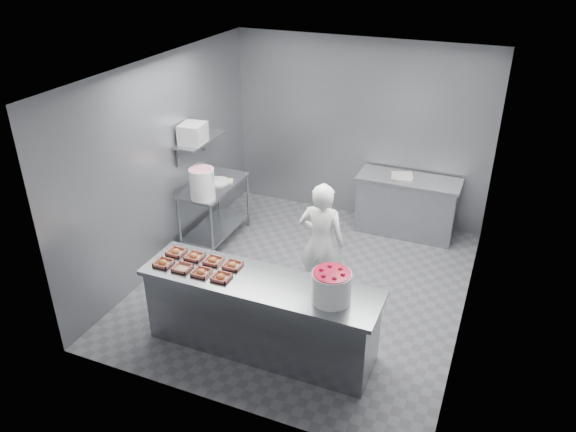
# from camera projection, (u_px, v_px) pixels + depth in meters

# --- Properties ---
(floor) EXTENTS (4.50, 4.50, 0.00)m
(floor) POSITION_uv_depth(u_px,v_px,m) (305.00, 284.00, 7.39)
(floor) COLOR #4C4C51
(floor) RESTS_ON ground
(ceiling) EXTENTS (4.50, 4.50, 0.00)m
(ceiling) POSITION_uv_depth(u_px,v_px,m) (308.00, 70.00, 6.10)
(ceiling) COLOR white
(ceiling) RESTS_ON wall_back
(wall_back) EXTENTS (4.00, 0.04, 2.80)m
(wall_back) POSITION_uv_depth(u_px,v_px,m) (359.00, 131.00, 8.58)
(wall_back) COLOR slate
(wall_back) RESTS_ON ground
(wall_left) EXTENTS (0.04, 4.50, 2.80)m
(wall_left) POSITION_uv_depth(u_px,v_px,m) (166.00, 163.00, 7.43)
(wall_left) COLOR slate
(wall_left) RESTS_ON ground
(wall_right) EXTENTS (0.04, 4.50, 2.80)m
(wall_right) POSITION_uv_depth(u_px,v_px,m) (479.00, 217.00, 6.06)
(wall_right) COLOR slate
(wall_right) RESTS_ON ground
(service_counter) EXTENTS (2.60, 0.70, 0.90)m
(service_counter) POSITION_uv_depth(u_px,v_px,m) (261.00, 315.00, 6.08)
(service_counter) COLOR slate
(service_counter) RESTS_ON ground
(prep_table) EXTENTS (0.60, 1.20, 0.90)m
(prep_table) POSITION_uv_depth(u_px,v_px,m) (215.00, 204.00, 8.17)
(prep_table) COLOR slate
(prep_table) RESTS_ON ground
(back_counter) EXTENTS (1.50, 0.60, 0.90)m
(back_counter) POSITION_uv_depth(u_px,v_px,m) (407.00, 206.00, 8.43)
(back_counter) COLOR slate
(back_counter) RESTS_ON ground
(wall_shelf) EXTENTS (0.35, 0.90, 0.03)m
(wall_shelf) POSITION_uv_depth(u_px,v_px,m) (200.00, 140.00, 7.79)
(wall_shelf) COLOR slate
(wall_shelf) RESTS_ON wall_left
(tray_0) EXTENTS (0.19, 0.18, 0.06)m
(tray_0) POSITION_uv_depth(u_px,v_px,m) (163.00, 263.00, 6.14)
(tray_0) COLOR tan
(tray_0) RESTS_ON service_counter
(tray_1) EXTENTS (0.19, 0.18, 0.04)m
(tray_1) POSITION_uv_depth(u_px,v_px,m) (182.00, 268.00, 6.05)
(tray_1) COLOR tan
(tray_1) RESTS_ON service_counter
(tray_2) EXTENTS (0.19, 0.18, 0.06)m
(tray_2) POSITION_uv_depth(u_px,v_px,m) (201.00, 272.00, 5.97)
(tray_2) COLOR tan
(tray_2) RESTS_ON service_counter
(tray_3) EXTENTS (0.19, 0.18, 0.06)m
(tray_3) POSITION_uv_depth(u_px,v_px,m) (221.00, 277.00, 5.89)
(tray_3) COLOR tan
(tray_3) RESTS_ON service_counter
(tray_4) EXTENTS (0.19, 0.18, 0.06)m
(tray_4) POSITION_uv_depth(u_px,v_px,m) (176.00, 252.00, 6.34)
(tray_4) COLOR tan
(tray_4) RESTS_ON service_counter
(tray_5) EXTENTS (0.19, 0.18, 0.06)m
(tray_5) POSITION_uv_depth(u_px,v_px,m) (194.00, 256.00, 6.26)
(tray_5) COLOR tan
(tray_5) RESTS_ON service_counter
(tray_6) EXTENTS (0.19, 0.18, 0.06)m
(tray_6) POSITION_uv_depth(u_px,v_px,m) (213.00, 260.00, 6.18)
(tray_6) COLOR tan
(tray_6) RESTS_ON service_counter
(tray_7) EXTENTS (0.19, 0.18, 0.06)m
(tray_7) POSITION_uv_depth(u_px,v_px,m) (232.00, 265.00, 6.10)
(tray_7) COLOR tan
(tray_7) RESTS_ON service_counter
(worker) EXTENTS (0.59, 0.40, 1.57)m
(worker) POSITION_uv_depth(u_px,v_px,m) (321.00, 243.00, 6.79)
(worker) COLOR white
(worker) RESTS_ON ground
(strawberry_tub) EXTENTS (0.39, 0.39, 0.33)m
(strawberry_tub) POSITION_uv_depth(u_px,v_px,m) (331.00, 286.00, 5.49)
(strawberry_tub) COLOR silver
(strawberry_tub) RESTS_ON service_counter
(glaze_bucket) EXTENTS (0.35, 0.34, 0.52)m
(glaze_bucket) POSITION_uv_depth(u_px,v_px,m) (202.00, 183.00, 7.54)
(glaze_bucket) COLOR silver
(glaze_bucket) RESTS_ON prep_table
(bucket_lid) EXTENTS (0.39, 0.39, 0.03)m
(bucket_lid) POSITION_uv_depth(u_px,v_px,m) (218.00, 181.00, 8.10)
(bucket_lid) COLOR silver
(bucket_lid) RESTS_ON prep_table
(rag) EXTENTS (0.19, 0.18, 0.02)m
(rag) POSITION_uv_depth(u_px,v_px,m) (228.00, 181.00, 8.12)
(rag) COLOR #CCB28C
(rag) RESTS_ON prep_table
(appliance) EXTENTS (0.35, 0.39, 0.27)m
(appliance) POSITION_uv_depth(u_px,v_px,m) (193.00, 133.00, 7.58)
(appliance) COLOR gray
(appliance) RESTS_ON wall_shelf
(paper_stack) EXTENTS (0.34, 0.27, 0.05)m
(paper_stack) POSITION_uv_depth(u_px,v_px,m) (402.00, 176.00, 8.25)
(paper_stack) COLOR silver
(paper_stack) RESTS_ON back_counter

